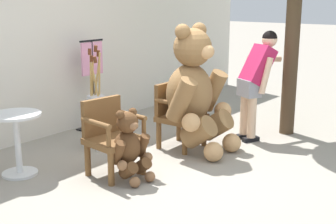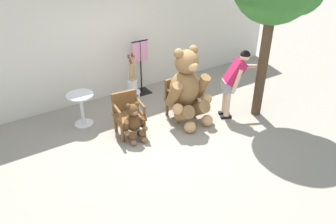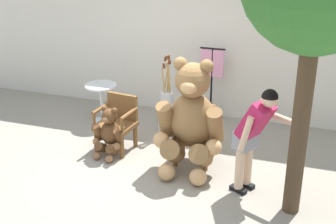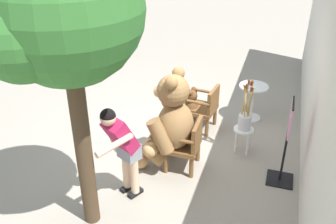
# 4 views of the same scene
# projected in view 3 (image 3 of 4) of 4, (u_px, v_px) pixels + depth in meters

# --- Properties ---
(ground_plane) EXTENTS (60.00, 60.00, 0.00)m
(ground_plane) POSITION_uv_depth(u_px,v_px,m) (143.00, 169.00, 6.86)
(ground_plane) COLOR gray
(back_wall) EXTENTS (10.00, 0.16, 2.80)m
(back_wall) POSITION_uv_depth(u_px,v_px,m) (190.00, 38.00, 8.42)
(back_wall) COLOR silver
(back_wall) RESTS_ON ground
(wooden_chair_left) EXTENTS (0.62, 0.59, 0.86)m
(wooden_chair_left) POSITION_uv_depth(u_px,v_px,m) (117.00, 121.00, 7.34)
(wooden_chair_left) COLOR brown
(wooden_chair_left) RESTS_ON ground
(wooden_chair_right) EXTENTS (0.57, 0.53, 0.86)m
(wooden_chair_right) POSITION_uv_depth(u_px,v_px,m) (195.00, 132.00, 6.97)
(wooden_chair_right) COLOR brown
(wooden_chair_right) RESTS_ON ground
(teddy_bear_large) EXTENTS (0.99, 0.93, 1.65)m
(teddy_bear_large) POSITION_uv_depth(u_px,v_px,m) (191.00, 117.00, 6.59)
(teddy_bear_large) COLOR olive
(teddy_bear_large) RESTS_ON ground
(teddy_bear_small) EXTENTS (0.49, 0.48, 0.80)m
(teddy_bear_small) POSITION_uv_depth(u_px,v_px,m) (109.00, 132.00, 7.12)
(teddy_bear_small) COLOR brown
(teddy_bear_small) RESTS_ON ground
(person_visitor) EXTENTS (0.86, 0.49, 1.52)m
(person_visitor) POSITION_uv_depth(u_px,v_px,m) (254.00, 131.00, 5.94)
(person_visitor) COLOR black
(person_visitor) RESTS_ON ground
(white_stool) EXTENTS (0.34, 0.34, 0.46)m
(white_stool) POSITION_uv_depth(u_px,v_px,m) (167.00, 113.00, 7.92)
(white_stool) COLOR white
(white_stool) RESTS_ON ground
(brush_bucket) EXTENTS (0.22, 0.22, 0.91)m
(brush_bucket) POSITION_uv_depth(u_px,v_px,m) (167.00, 96.00, 7.81)
(brush_bucket) COLOR silver
(brush_bucket) RESTS_ON white_stool
(round_side_table) EXTENTS (0.56, 0.56, 0.72)m
(round_side_table) POSITION_uv_depth(u_px,v_px,m) (102.00, 99.00, 8.25)
(round_side_table) COLOR silver
(round_side_table) RESTS_ON ground
(clothing_display_stand) EXTENTS (0.44, 0.40, 1.36)m
(clothing_display_stand) POSITION_uv_depth(u_px,v_px,m) (211.00, 84.00, 8.20)
(clothing_display_stand) COLOR black
(clothing_display_stand) RESTS_ON ground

